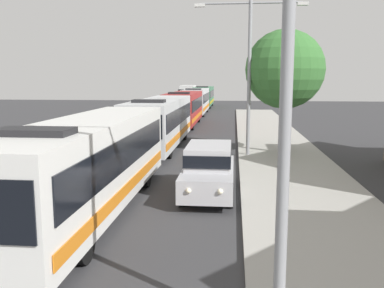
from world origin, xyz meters
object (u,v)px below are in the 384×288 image
(roadside_tree, at_px, (285,69))
(streetlamp_near, at_px, (289,9))
(bus_second_in_line, at_px, (161,121))
(box_truck_oncoming, at_px, (188,94))
(bus_lead, at_px, (90,162))
(bus_middle, at_px, (184,107))
(white_suv, at_px, (209,168))
(bus_fourth_in_line, at_px, (196,100))
(bus_rear, at_px, (204,96))
(streetlamp_mid, at_px, (250,61))

(roadside_tree, bearing_deg, streetlamp_near, -96.54)
(bus_second_in_line, xyz_separation_m, roadside_tree, (7.40, -1.94, 3.15))
(box_truck_oncoming, height_order, streetlamp_near, streetlamp_near)
(bus_lead, distance_m, bus_middle, 25.51)
(box_truck_oncoming, relative_size, streetlamp_near, 0.83)
(bus_middle, bearing_deg, box_truck_oncoming, 95.73)
(streetlamp_near, bearing_deg, bus_middle, 99.66)
(bus_middle, distance_m, roadside_tree, 16.39)
(bus_second_in_line, relative_size, roadside_tree, 1.76)
(box_truck_oncoming, bearing_deg, bus_lead, -86.76)
(bus_middle, xyz_separation_m, white_suv, (3.70, -23.03, -0.66))
(bus_fourth_in_line, bearing_deg, white_suv, -84.09)
(bus_lead, xyz_separation_m, box_truck_oncoming, (-3.30, 58.42, 0.01))
(bus_fourth_in_line, bearing_deg, bus_second_in_line, -90.00)
(bus_lead, relative_size, bus_second_in_line, 1.00)
(bus_fourth_in_line, distance_m, white_suv, 35.90)
(bus_rear, distance_m, streetlamp_near, 57.59)
(white_suv, bearing_deg, streetlamp_mid, 77.74)
(bus_rear, relative_size, white_suv, 2.29)
(box_truck_oncoming, height_order, roadside_tree, roadside_tree)
(bus_fourth_in_line, height_order, box_truck_oncoming, bus_fourth_in_line)
(roadside_tree, bearing_deg, bus_middle, 117.38)
(bus_rear, bearing_deg, white_suv, -85.64)
(bus_rear, height_order, streetlamp_mid, streetlamp_mid)
(streetlamp_near, distance_m, roadside_tree, 17.56)
(bus_lead, xyz_separation_m, roadside_tree, (7.40, 11.22, 3.15))
(bus_middle, xyz_separation_m, bus_rear, (-0.00, 25.50, -0.00))
(bus_second_in_line, xyz_separation_m, streetlamp_near, (5.40, -19.38, 3.69))
(roadside_tree, bearing_deg, bus_second_in_line, 165.28)
(streetlamp_near, relative_size, roadside_tree, 1.23)
(bus_lead, distance_m, streetlamp_near, 9.02)
(bus_lead, xyz_separation_m, bus_rear, (-0.00, 51.01, -0.00))
(white_suv, bearing_deg, bus_middle, 99.12)
(bus_second_in_line, height_order, white_suv, bus_second_in_line)
(box_truck_oncoming, bearing_deg, streetlamp_near, -82.33)
(streetlamp_near, relative_size, streetlamp_mid, 1.02)
(bus_rear, bearing_deg, bus_second_in_line, -90.00)
(bus_middle, relative_size, bus_fourth_in_line, 0.97)
(bus_lead, height_order, streetlamp_mid, streetlamp_mid)
(bus_middle, bearing_deg, streetlamp_mid, -70.46)
(bus_middle, relative_size, streetlamp_mid, 1.35)
(streetlamp_near, bearing_deg, bus_lead, 130.98)
(roadside_tree, bearing_deg, bus_fourth_in_line, 105.35)
(bus_rear, xyz_separation_m, streetlamp_near, (5.40, -57.22, 3.69))
(bus_fourth_in_line, height_order, white_suv, bus_fourth_in_line)
(bus_middle, xyz_separation_m, roadside_tree, (7.40, -14.28, 3.15))
(bus_rear, bearing_deg, streetlamp_mid, -82.45)
(bus_rear, distance_m, box_truck_oncoming, 8.11)
(white_suv, relative_size, box_truck_oncoming, 0.68)
(bus_middle, distance_m, streetlamp_mid, 16.53)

